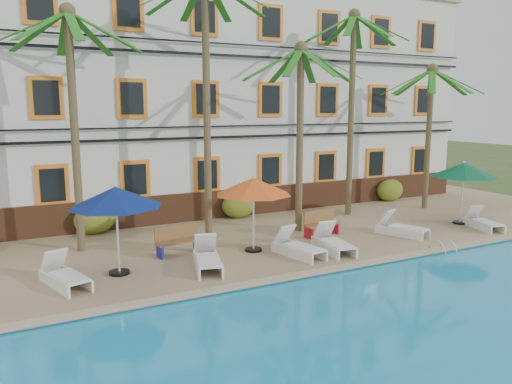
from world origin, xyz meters
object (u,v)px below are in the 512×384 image
palm_c (300,110)px  bench_right (321,223)px  palm_a (72,95)px  umbrella_blue (116,197)px  palm_e (430,115)px  lounger_b (207,258)px  lounger_f (483,222)px  pool_ladder (443,251)px  bench_left (178,240)px  palm_d (352,86)px  lounger_d (333,242)px  lounger_c (298,247)px  umbrella_green (464,170)px  lounger_e (401,227)px  umbrella_red (253,187)px  palm_b (206,72)px  lounger_a (64,275)px

palm_c → bench_right: palm_c is taller
palm_a → umbrella_blue: size_ratio=3.01×
palm_a → palm_e: size_ratio=1.18×
lounger_b → lounger_f: lounger_b is taller
lounger_f → umbrella_blue: bearing=175.4°
umbrella_blue → pool_ladder: (9.97, -2.60, -2.22)m
bench_left → pool_ladder: bearing=-25.1°
palm_d → lounger_d: palm_d is taller
palm_e → bench_left: 13.40m
lounger_c → bench_left: bearing=150.2°
palm_c → lounger_b: bearing=-151.1°
umbrella_green → bench_right: umbrella_green is taller
lounger_c → lounger_e: (4.77, 0.43, -0.01)m
palm_c → lounger_f: size_ratio=3.68×
lounger_c → bench_right: size_ratio=1.30×
bench_left → pool_ladder: bench_left is taller
palm_c → lounger_b: (-4.82, -2.67, -4.28)m
palm_a → lounger_f: 15.66m
lounger_f → palm_e: bearing=75.4°
umbrella_red → lounger_d: umbrella_red is taller
umbrella_green → palm_b: bearing=164.3°
umbrella_red → lounger_c: bearing=-47.6°
umbrella_blue → lounger_b: bearing=-16.1°
umbrella_blue → lounger_c: umbrella_blue is taller
palm_a → lounger_a: palm_a is taller
palm_b → palm_d: (6.88, 0.71, -0.32)m
palm_d → palm_e: size_ratio=1.31×
lounger_c → palm_b: bearing=115.1°
lounger_d → bench_right: 2.06m
palm_b → pool_ladder: bearing=-40.5°
lounger_d → palm_e: bearing=25.6°
palm_c → bench_left: (-5.12, -0.88, -4.12)m
umbrella_blue → lounger_b: (2.41, -0.70, -1.91)m
lounger_d → lounger_e: 3.52m
palm_c → bench_left: bearing=-170.3°
palm_b → palm_d: bearing=5.9°
pool_ladder → umbrella_green: bearing=33.9°
palm_b → umbrella_blue: 5.91m
lounger_b → lounger_d: 4.34m
palm_e → lounger_a: palm_e is taller
palm_d → umbrella_blue: 11.70m
lounger_a → bench_right: bearing=7.9°
bench_right → pool_ladder: size_ratio=2.10×
palm_b → palm_a: bearing=176.7°
palm_a → umbrella_green: size_ratio=3.05×
palm_e → lounger_f: bearing=-104.6°
palm_a → bench_left: bearing=-34.1°
palm_d → lounger_e: 6.48m
umbrella_green → lounger_e: bearing=-175.3°
palm_b → bench_right: palm_b is taller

